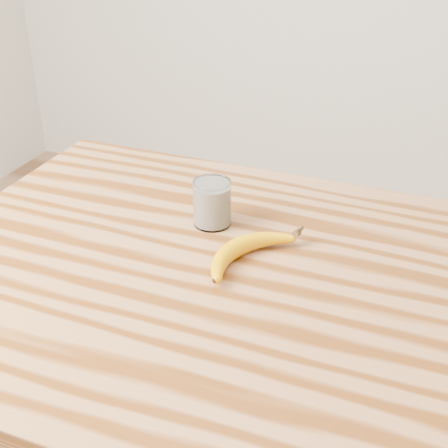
% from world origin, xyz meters
% --- Properties ---
extents(table, '(1.20, 0.80, 0.90)m').
position_xyz_m(table, '(0.00, 0.00, 0.77)').
color(table, '#9C673C').
rests_on(table, ground).
extents(smoothie_glass, '(0.07, 0.07, 0.09)m').
position_xyz_m(smoothie_glass, '(-0.15, 0.14, 0.94)').
color(smoothie_glass, white).
rests_on(smoothie_glass, table).
extents(banana, '(0.20, 0.28, 0.03)m').
position_xyz_m(banana, '(-0.07, 0.06, 0.92)').
color(banana, '#D89000').
rests_on(banana, table).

